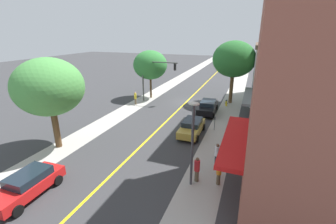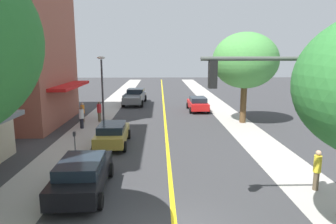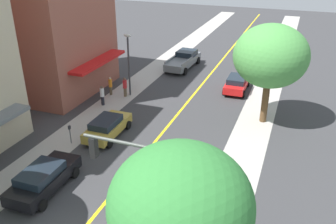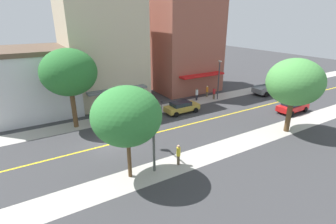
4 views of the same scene
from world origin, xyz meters
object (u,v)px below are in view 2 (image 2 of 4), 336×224
Objects in this scene: pedestrian_yellow_shirt at (317,169)px; traffic_light_mast at (303,105)px; pedestrian_white_shirt at (81,117)px; parking_meter at (75,140)px; street_lamp at (102,81)px; grey_pickup_truck at (135,97)px; pedestrian_red_shirt at (99,111)px; black_sedan_left_curb at (82,174)px; street_tree_left_near at (245,61)px; pedestrian_orange_shirt at (83,112)px; red_sedan_right_curb at (198,104)px; gold_sedan_left_curb at (112,134)px.

traffic_light_mast is at bearing 101.43° from pedestrian_yellow_shirt.
parking_meter is at bearing 76.12° from pedestrian_white_shirt.
parking_meter is 0.24× the size of street_lamp.
traffic_light_mast reaches higher than parking_meter.
grey_pickup_truck is at bearing -73.32° from traffic_light_mast.
pedestrian_red_shirt is (0.91, 2.41, 0.01)m from pedestrian_white_shirt.
parking_meter is 5.18m from black_sedan_left_curb.
pedestrian_yellow_shirt is (-0.45, -13.17, -4.26)m from street_tree_left_near.
traffic_light_mast reaches higher than pedestrian_orange_shirt.
parking_meter is 16.30m from red_sedan_right_curb.
pedestrian_orange_shirt is (-1.39, -0.14, -0.02)m from pedestrian_red_shirt.
parking_meter is 0.29× the size of black_sedan_left_curb.
pedestrian_yellow_shirt is at bearing -92.12° from black_sedan_left_curb.
parking_meter is (-11.95, -8.19, -4.31)m from street_tree_left_near.
street_tree_left_near is at bearing -39.19° from pedestrian_yellow_shirt.
traffic_light_mast is 19.71m from pedestrian_orange_shirt.
black_sedan_left_curb is at bearing -128.19° from street_tree_left_near.
pedestrian_white_shirt is 0.99× the size of pedestrian_yellow_shirt.
parking_meter is at bearing 133.33° from gold_sedan_left_curb.
traffic_light_mast is 3.52× the size of pedestrian_orange_shirt.
red_sedan_right_curb is at bearing -87.62° from traffic_light_mast.
pedestrian_yellow_shirt is (11.50, -4.98, 0.04)m from parking_meter.
red_sedan_right_curb is 18.89m from pedestrian_yellow_shirt.
parking_meter is 0.78× the size of pedestrian_white_shirt.
red_sedan_right_curb is at bearing 28.38° from pedestrian_orange_shirt.
street_lamp reaches higher than red_sedan_right_curb.
street_tree_left_near is 4.29× the size of pedestrian_yellow_shirt.
parking_meter is at bearing 16.91° from black_sedan_left_curb.
street_tree_left_near is 5.53× the size of parking_meter.
traffic_light_mast reaches higher than gold_sedan_left_curb.
pedestrian_white_shirt is 2.58m from pedestrian_red_shirt.
black_sedan_left_curb is 2.71× the size of pedestrian_yellow_shirt.
street_tree_left_near is at bearing -171.41° from pedestrian_red_shirt.
grey_pickup_truck is at bearing 133.98° from street_tree_left_near.
pedestrian_yellow_shirt is (11.55, -14.31, -2.57)m from street_lamp.
street_tree_left_near reaches higher than parking_meter.
street_lamp reaches higher than parking_meter.
parking_meter is 12.37m from traffic_light_mast.
street_lamp is at bearing 170.08° from grey_pickup_truck.
street_lamp is 3.17× the size of pedestrian_yellow_shirt.
gold_sedan_left_curb is 0.92× the size of black_sedan_left_curb.
traffic_light_mast is 1.36× the size of gold_sedan_left_curb.
gold_sedan_left_curb is at bearing 148.95° from red_sedan_right_curb.
pedestrian_yellow_shirt is at bearing -51.10° from street_lamp.
street_lamp reaches higher than grey_pickup_truck.
parking_meter is 18.61m from grey_pickup_truck.
street_tree_left_near is 1.35× the size of street_lamp.
pedestrian_white_shirt is (-2.88, 11.37, 0.12)m from black_sedan_left_curb.
pedestrian_yellow_shirt is at bearing -155.32° from grey_pickup_truck.
pedestrian_yellow_shirt is 19.03m from pedestrian_orange_shirt.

